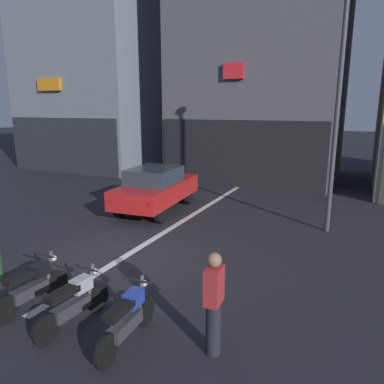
{
  "coord_description": "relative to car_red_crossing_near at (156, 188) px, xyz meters",
  "views": [
    {
      "loc": [
        5.24,
        -6.97,
        3.72
      ],
      "look_at": [
        0.99,
        2.0,
        1.4
      ],
      "focal_mm": 33.48,
      "sensor_mm": 36.0,
      "label": 1
    }
  ],
  "objects": [
    {
      "name": "ground_plane",
      "position": [
        1.45,
        -4.08,
        -0.89
      ],
      "size": [
        120.0,
        120.0,
        0.0
      ],
      "primitive_type": "plane",
      "color": "#232328"
    },
    {
      "name": "lane_centre_line",
      "position": [
        1.45,
        1.92,
        -0.88
      ],
      "size": [
        0.2,
        18.0,
        0.01
      ],
      "primitive_type": "cube",
      "color": "silver",
      "rests_on": "ground"
    },
    {
      "name": "building_corner_left",
      "position": [
        -9.14,
        8.86,
        5.85
      ],
      "size": [
        8.19,
        8.48,
        13.51
      ],
      "color": "gray",
      "rests_on": "ground"
    },
    {
      "name": "car_red_crossing_near",
      "position": [
        0.0,
        0.0,
        0.0
      ],
      "size": [
        2.09,
        4.23,
        1.64
      ],
      "color": "black",
      "rests_on": "ground"
    },
    {
      "name": "street_lamp",
      "position": [
        5.96,
        0.32,
        3.49
      ],
      "size": [
        0.36,
        0.36,
        7.25
      ],
      "color": "#47474C",
      "rests_on": "ground"
    },
    {
      "name": "motorcycle_black_row_leftmost",
      "position": [
        1.32,
        -6.75,
        -0.43
      ],
      "size": [
        0.55,
        1.67,
        0.98
      ],
      "color": "black",
      "rests_on": "ground"
    },
    {
      "name": "motorcycle_silver_row_left_mid",
      "position": [
        2.45,
        -6.86,
        -0.43
      ],
      "size": [
        0.55,
        1.67,
        0.98
      ],
      "color": "black",
      "rests_on": "ground"
    },
    {
      "name": "motorcycle_blue_row_centre",
      "position": [
        3.58,
        -6.87,
        -0.43
      ],
      "size": [
        0.55,
        1.67,
        0.98
      ],
      "color": "black",
      "rests_on": "ground"
    },
    {
      "name": "person_by_motorcycles",
      "position": [
        4.91,
        -6.51,
        -0.03
      ],
      "size": [
        0.24,
        0.37,
        1.67
      ],
      "color": "#23232D",
      "rests_on": "ground"
    }
  ]
}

